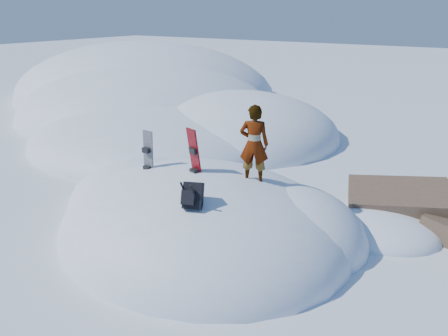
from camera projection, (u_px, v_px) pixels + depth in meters
The scene contains 9 objects.
ground at pixel (202, 233), 10.17m from camera, with size 120.00×120.00×0.00m, color white.
snow_mound at pixel (202, 227), 10.45m from camera, with size 8.00×6.00×3.00m.
snow_ridge at pixel (152, 107), 23.29m from camera, with size 21.50×18.50×6.40m.
rock_outcrop at pixel (398, 223), 10.61m from camera, with size 4.68×4.41×1.68m.
snowboard_red at pixel (195, 163), 9.70m from camera, with size 0.37×0.34×1.66m.
snowboard_dark at pixel (148, 161), 10.31m from camera, with size 0.28×0.16×1.50m.
backpack at pixel (192, 196), 8.33m from camera, with size 0.51×0.59×0.61m.
gear_pile at pixel (85, 219), 10.58m from camera, with size 0.89×0.70×0.23m.
person at pixel (254, 144), 9.33m from camera, with size 0.63×0.41×1.73m, color slate.
Camera 1 is at (5.39, -7.27, 4.90)m, focal length 35.00 mm.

